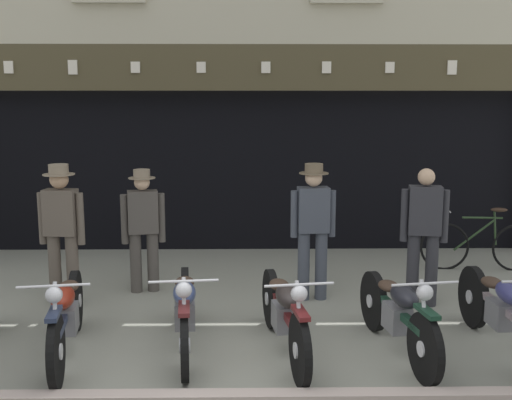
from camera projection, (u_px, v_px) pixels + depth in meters
shop_facade at (235, 140)px, 11.70m from camera, size 10.71×4.42×6.16m
motorcycle_left at (66, 314)px, 6.02m from camera, size 0.62×2.02×0.93m
motorcycle_center_left at (185, 309)px, 6.16m from camera, size 0.62×2.02×0.92m
motorcycle_center at (284, 312)px, 6.08m from camera, size 0.62×2.05×0.92m
motorcycle_center_right at (398, 313)px, 6.06m from camera, size 0.62×1.94×0.92m
motorcycle_right at (502, 310)px, 6.11m from camera, size 0.62×2.04×0.94m
salesman_left at (62, 227)px, 7.38m from camera, size 0.56×0.37×1.73m
shopkeeper_center at (143, 225)px, 7.95m from camera, size 0.55×0.34×1.60m
salesman_right at (313, 224)px, 7.63m from camera, size 0.56×0.36×1.71m
assistant_far_right at (424, 230)px, 7.41m from camera, size 0.55×0.28×1.68m
advert_board_near at (394, 133)px, 10.10m from camera, size 0.76×0.03×0.97m
leaning_bicycle at (481, 245)px, 9.02m from camera, size 1.75×0.50×0.95m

